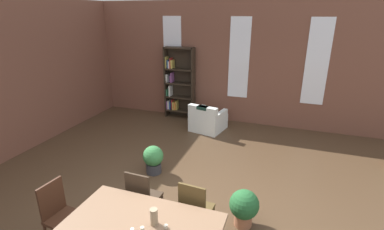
{
  "coord_description": "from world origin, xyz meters",
  "views": [
    {
      "loc": [
        1.37,
        -3.3,
        3.03
      ],
      "look_at": [
        -0.37,
        1.65,
        1.12
      ],
      "focal_mm": 26.63,
      "sensor_mm": 36.0,
      "label": 1
    }
  ],
  "objects_px": {
    "potted_plant_window": "(153,159)",
    "armchair_white": "(207,120)",
    "dining_chair_far_left": "(143,197)",
    "dining_chair_head_left": "(60,213)",
    "bookshelf_tall": "(178,84)",
    "dining_table": "(144,227)",
    "vase_on_table": "(154,217)",
    "dining_chair_far_right": "(195,209)",
    "potted_plant_by_shelf": "(244,206)"
  },
  "relations": [
    {
      "from": "dining_table",
      "to": "dining_chair_far_right",
      "type": "bearing_deg",
      "value": 59.82
    },
    {
      "from": "dining_chair_head_left",
      "to": "vase_on_table",
      "type": "bearing_deg",
      "value": -0.3
    },
    {
      "from": "dining_chair_far_right",
      "to": "armchair_white",
      "type": "distance_m",
      "value": 3.97
    },
    {
      "from": "bookshelf_tall",
      "to": "dining_chair_far_right",
      "type": "bearing_deg",
      "value": -65.37
    },
    {
      "from": "potted_plant_window",
      "to": "armchair_white",
      "type": "bearing_deg",
      "value": 80.84
    },
    {
      "from": "potted_plant_window",
      "to": "dining_chair_far_right",
      "type": "bearing_deg",
      "value": -46.26
    },
    {
      "from": "vase_on_table",
      "to": "armchair_white",
      "type": "bearing_deg",
      "value": 98.72
    },
    {
      "from": "dining_table",
      "to": "armchair_white",
      "type": "relative_size",
      "value": 1.89
    },
    {
      "from": "vase_on_table",
      "to": "dining_chair_head_left",
      "type": "height_order",
      "value": "same"
    },
    {
      "from": "dining_chair_far_left",
      "to": "armchair_white",
      "type": "relative_size",
      "value": 1.01
    },
    {
      "from": "dining_table",
      "to": "potted_plant_window",
      "type": "xyz_separation_m",
      "value": [
        -0.95,
        2.09,
        -0.35
      ]
    },
    {
      "from": "dining_chair_far_left",
      "to": "dining_table",
      "type": "bearing_deg",
      "value": -59.35
    },
    {
      "from": "potted_plant_window",
      "to": "dining_chair_far_left",
      "type": "bearing_deg",
      "value": -68.82
    },
    {
      "from": "dining_chair_far_left",
      "to": "potted_plant_by_shelf",
      "type": "xyz_separation_m",
      "value": [
        1.39,
        0.51,
        -0.18
      ]
    },
    {
      "from": "dining_chair_far_left",
      "to": "potted_plant_window",
      "type": "height_order",
      "value": "dining_chair_far_left"
    },
    {
      "from": "armchair_white",
      "to": "potted_plant_window",
      "type": "bearing_deg",
      "value": -99.16
    },
    {
      "from": "vase_on_table",
      "to": "dining_chair_far_right",
      "type": "distance_m",
      "value": 0.8
    },
    {
      "from": "potted_plant_window",
      "to": "bookshelf_tall",
      "type": "bearing_deg",
      "value": 103.29
    },
    {
      "from": "dining_chair_head_left",
      "to": "potted_plant_window",
      "type": "xyz_separation_m",
      "value": [
        0.32,
        2.08,
        -0.21
      ]
    },
    {
      "from": "dining_chair_head_left",
      "to": "potted_plant_by_shelf",
      "type": "bearing_deg",
      "value": 27.81
    },
    {
      "from": "vase_on_table",
      "to": "bookshelf_tall",
      "type": "height_order",
      "value": "bookshelf_tall"
    },
    {
      "from": "armchair_white",
      "to": "potted_plant_by_shelf",
      "type": "bearing_deg",
      "value": -65.16
    },
    {
      "from": "armchair_white",
      "to": "potted_plant_window",
      "type": "relative_size",
      "value": 1.66
    },
    {
      "from": "dining_table",
      "to": "armchair_white",
      "type": "distance_m",
      "value": 4.57
    },
    {
      "from": "dining_chair_far_left",
      "to": "bookshelf_tall",
      "type": "distance_m",
      "value": 4.77
    },
    {
      "from": "bookshelf_tall",
      "to": "armchair_white",
      "type": "distance_m",
      "value": 1.54
    },
    {
      "from": "dining_chair_far_left",
      "to": "potted_plant_window",
      "type": "bearing_deg",
      "value": 111.18
    },
    {
      "from": "dining_chair_far_left",
      "to": "bookshelf_tall",
      "type": "xyz_separation_m",
      "value": [
        -1.29,
        4.56,
        0.51
      ]
    },
    {
      "from": "vase_on_table",
      "to": "potted_plant_by_shelf",
      "type": "bearing_deg",
      "value": 54.63
    },
    {
      "from": "dining_chair_head_left",
      "to": "armchair_white",
      "type": "relative_size",
      "value": 1.01
    },
    {
      "from": "vase_on_table",
      "to": "dining_chair_far_left",
      "type": "bearing_deg",
      "value": 128.42
    },
    {
      "from": "potted_plant_by_shelf",
      "to": "potted_plant_window",
      "type": "bearing_deg",
      "value": 155.18
    },
    {
      "from": "dining_table",
      "to": "dining_chair_far_right",
      "type": "relative_size",
      "value": 1.88
    },
    {
      "from": "vase_on_table",
      "to": "potted_plant_by_shelf",
      "type": "relative_size",
      "value": 0.35
    },
    {
      "from": "dining_chair_far_right",
      "to": "dining_chair_head_left",
      "type": "bearing_deg",
      "value": -157.91
    },
    {
      "from": "dining_chair_far_left",
      "to": "dining_chair_head_left",
      "type": "relative_size",
      "value": 1.0
    },
    {
      "from": "dining_chair_far_right",
      "to": "armchair_white",
      "type": "relative_size",
      "value": 1.01
    },
    {
      "from": "vase_on_table",
      "to": "potted_plant_window",
      "type": "distance_m",
      "value": 2.42
    },
    {
      "from": "dining_table",
      "to": "dining_chair_far_left",
      "type": "height_order",
      "value": "dining_chair_far_left"
    },
    {
      "from": "potted_plant_window",
      "to": "dining_table",
      "type": "bearing_deg",
      "value": -65.56
    },
    {
      "from": "dining_chair_far_right",
      "to": "potted_plant_window",
      "type": "height_order",
      "value": "dining_chair_far_right"
    },
    {
      "from": "armchair_white",
      "to": "bookshelf_tall",
      "type": "bearing_deg",
      "value": 147.68
    },
    {
      "from": "bookshelf_tall",
      "to": "potted_plant_by_shelf",
      "type": "distance_m",
      "value": 4.91
    },
    {
      "from": "vase_on_table",
      "to": "dining_chair_far_right",
      "type": "bearing_deg",
      "value": 69.14
    },
    {
      "from": "dining_table",
      "to": "bookshelf_tall",
      "type": "bearing_deg",
      "value": 107.91
    },
    {
      "from": "bookshelf_tall",
      "to": "potted_plant_by_shelf",
      "type": "xyz_separation_m",
      "value": [
        2.68,
        -4.05,
        -0.69
      ]
    },
    {
      "from": "dining_chair_far_left",
      "to": "dining_chair_head_left",
      "type": "distance_m",
      "value": 1.09
    },
    {
      "from": "dining_table",
      "to": "dining_chair_far_left",
      "type": "bearing_deg",
      "value": 120.65
    },
    {
      "from": "bookshelf_tall",
      "to": "potted_plant_by_shelf",
      "type": "relative_size",
      "value": 3.56
    },
    {
      "from": "dining_chair_head_left",
      "to": "bookshelf_tall",
      "type": "bearing_deg",
      "value": 94.68
    }
  ]
}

